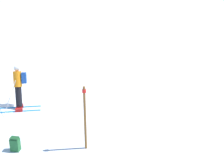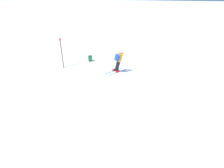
{
  "view_description": "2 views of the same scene",
  "coord_description": "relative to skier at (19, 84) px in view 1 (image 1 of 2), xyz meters",
  "views": [
    {
      "loc": [
        14.78,
        -4.16,
        7.11
      ],
      "look_at": [
        2.9,
        3.55,
        0.79
      ],
      "focal_mm": 60.0,
      "sensor_mm": 36.0,
      "label": 1
    },
    {
      "loc": [
        -2.78,
        10.78,
        4.99
      ],
      "look_at": [
        0.14,
        3.89,
        1.11
      ],
      "focal_mm": 28.0,
      "sensor_mm": 36.0,
      "label": 2
    }
  ],
  "objects": [
    {
      "name": "ground_plane",
      "position": [
        -1.22,
        -0.16,
        -0.97
      ],
      "size": [
        300.0,
        300.0,
        0.0
      ],
      "primitive_type": "plane",
      "color": "white"
    },
    {
      "name": "skier",
      "position": [
        0.0,
        0.0,
        0.0
      ],
      "size": [
        1.39,
        1.72,
        1.78
      ],
      "rotation": [
        0.0,
        0.0,
        -0.45
      ],
      "color": "#1E7AC6",
      "rests_on": "ground"
    },
    {
      "name": "spare_backpack",
      "position": [
        3.01,
        -1.3,
        -0.73
      ],
      "size": [
        0.37,
        0.37,
        0.5
      ],
      "rotation": [
        0.0,
        0.0,
        0.79
      ],
      "color": "#236633",
      "rests_on": "ground"
    },
    {
      "name": "trail_marker",
      "position": [
        4.16,
        0.74,
        0.26
      ],
      "size": [
        0.13,
        0.13,
        2.28
      ],
      "color": "brown",
      "rests_on": "ground"
    }
  ]
}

